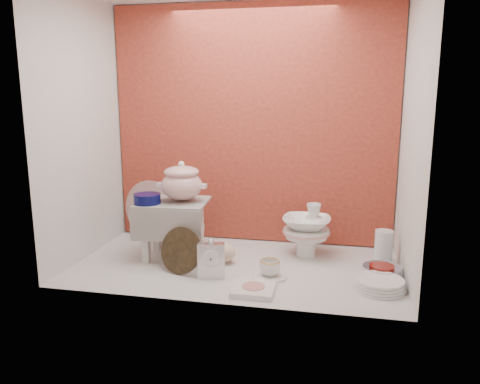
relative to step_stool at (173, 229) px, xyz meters
The scene contains 17 objects.
ground 0.43m from the step_stool, ahead, with size 1.80×1.80×0.00m, color silver.
niche_shell 0.86m from the step_stool, 16.61° to the left, with size 1.86×1.03×1.53m.
step_stool is the anchor object (origin of this frame).
soup_tureen 0.29m from the step_stool, ahead, with size 0.28×0.28×0.24m, color white, non-canonical shape.
cobalt_bowl 0.25m from the step_stool, 142.69° to the right, with size 0.15×0.15×0.06m, color #090D45.
floral_platter 0.48m from the step_stool, 128.72° to the left, with size 0.38×0.06×0.38m, color silver, non-canonical shape.
blue_white_vase 0.33m from the step_stool, 110.09° to the left, with size 0.23×0.23×0.25m, color white.
lacquer_tray 0.26m from the step_stool, 62.02° to the right, with size 0.26×0.09×0.25m, color black, non-canonical shape.
mantel_clock 0.41m from the step_stool, 41.41° to the right, with size 0.14×0.05×0.21m, color silver.
plush_pig 0.31m from the step_stool, ahead, with size 0.22×0.15×0.13m, color beige.
teacup_saucer 0.66m from the step_stool, 18.59° to the right, with size 0.18×0.18×0.01m, color white.
gold_rim_teacup 0.64m from the step_stool, 18.59° to the right, with size 0.11×0.11×0.09m, color white.
lattice_dish 0.70m from the step_stool, 36.23° to the right, with size 0.20×0.20×0.03m, color white.
dinner_plate_stack 1.19m from the step_stool, 12.32° to the right, with size 0.25×0.25×0.06m, color white.
crystal_bowl 1.19m from the step_stool, ahead, with size 0.20×0.20×0.06m, color silver.
clear_glass_vase 1.21m from the step_stool, ahead, with size 0.10×0.10×0.20m, color silver.
porcelain_tower 0.78m from the step_stool, 13.31° to the left, with size 0.28×0.28×0.32m, color white, non-canonical shape.
Camera 1 is at (0.54, -2.47, 0.96)m, focal length 35.45 mm.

